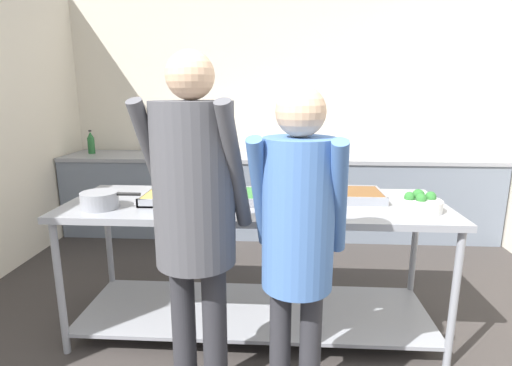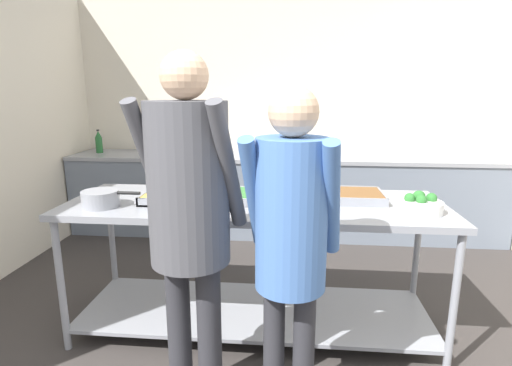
{
  "view_description": "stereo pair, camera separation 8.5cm",
  "coord_description": "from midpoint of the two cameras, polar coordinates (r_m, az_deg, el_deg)",
  "views": [
    {
      "loc": [
        0.03,
        -0.9,
        1.58
      ],
      "look_at": [
        -0.12,
        1.64,
        0.99
      ],
      "focal_mm": 28.0,
      "sensor_mm": 36.0,
      "label": 1
    },
    {
      "loc": [
        0.12,
        -0.9,
        1.58
      ],
      "look_at": [
        -0.12,
        1.64,
        0.99
      ],
      "focal_mm": 28.0,
      "sensor_mm": 36.0,
      "label": 2
    }
  ],
  "objects": [
    {
      "name": "serving_tray_greens",
      "position": [
        2.57,
        -1.07,
        -1.95
      ],
      "size": [
        0.45,
        0.33,
        0.05
      ],
      "color": "gray",
      "rests_on": "serving_counter"
    },
    {
      "name": "sauce_pan",
      "position": [
        2.59,
        -20.43,
        -2.03
      ],
      "size": [
        0.36,
        0.22,
        0.1
      ],
      "color": "gray",
      "rests_on": "serving_counter"
    },
    {
      "name": "back_counter",
      "position": [
        4.48,
        4.18,
        -1.68
      ],
      "size": [
        4.67,
        0.65,
        0.89
      ],
      "color": "slate",
      "rests_on": "ground_plane"
    },
    {
      "name": "serving_counter",
      "position": [
        2.64,
        0.73,
        -8.71
      ],
      "size": [
        2.39,
        0.8,
        0.89
      ],
      "color": "gray",
      "rests_on": "ground_plane"
    },
    {
      "name": "guest_serving_left",
      "position": [
        1.84,
        -8.23,
        -2.84
      ],
      "size": [
        0.52,
        0.43,
        1.75
      ],
      "color": "#2D2D33",
      "rests_on": "ground_plane"
    },
    {
      "name": "wall_rear",
      "position": [
        4.71,
        4.48,
        9.9
      ],
      "size": [
        4.83,
        0.06,
        2.65
      ],
      "color": "beige",
      "rests_on": "ground_plane"
    },
    {
      "name": "serving_tray_vegetables",
      "position": [
        2.62,
        -10.81,
        -1.92
      ],
      "size": [
        0.37,
        0.33,
        0.05
      ],
      "color": "gray",
      "rests_on": "serving_counter"
    },
    {
      "name": "water_bottle",
      "position": [
        4.9,
        -21.07,
        5.46
      ],
      "size": [
        0.08,
        0.08,
        0.26
      ],
      "color": "#23602D",
      "rests_on": "back_counter"
    },
    {
      "name": "serving_tray_roast",
      "position": [
        2.67,
        14.5,
        -1.82
      ],
      "size": [
        0.39,
        0.33,
        0.05
      ],
      "color": "gray",
      "rests_on": "serving_counter"
    },
    {
      "name": "plate_stack",
      "position": [
        2.69,
        7.12,
        -1.4
      ],
      "size": [
        0.22,
        0.22,
        0.05
      ],
      "color": "white",
      "rests_on": "serving_counter"
    },
    {
      "name": "broccoli_bowl",
      "position": [
        2.52,
        23.32,
        -2.9
      ],
      "size": [
        0.25,
        0.25,
        0.12
      ],
      "color": "silver",
      "rests_on": "serving_counter"
    },
    {
      "name": "guest_serving_right",
      "position": [
        1.75,
        6.43,
        -6.42
      ],
      "size": [
        0.45,
        0.37,
        1.6
      ],
      "color": "#2D2D33",
      "rests_on": "ground_plane"
    }
  ]
}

